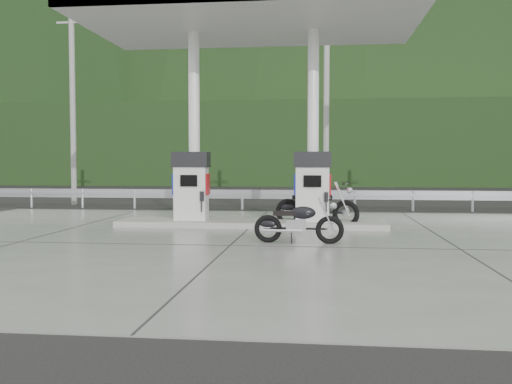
# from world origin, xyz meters

# --- Properties ---
(ground) EXTENTS (160.00, 160.00, 0.00)m
(ground) POSITION_xyz_m (0.00, 0.00, 0.00)
(ground) COLOR black
(ground) RESTS_ON ground
(forecourt_apron) EXTENTS (18.00, 14.00, 0.02)m
(forecourt_apron) POSITION_xyz_m (0.00, 0.00, 0.01)
(forecourt_apron) COLOR slate
(forecourt_apron) RESTS_ON ground
(pump_island) EXTENTS (7.00, 1.40, 0.15)m
(pump_island) POSITION_xyz_m (0.00, 2.50, 0.10)
(pump_island) COLOR gray
(pump_island) RESTS_ON forecourt_apron
(gas_pump_left) EXTENTS (0.95, 0.55, 1.80)m
(gas_pump_left) POSITION_xyz_m (-1.60, 2.50, 1.07)
(gas_pump_left) COLOR silver
(gas_pump_left) RESTS_ON pump_island
(gas_pump_right) EXTENTS (0.95, 0.55, 1.80)m
(gas_pump_right) POSITION_xyz_m (1.60, 2.50, 1.07)
(gas_pump_right) COLOR silver
(gas_pump_right) RESTS_ON pump_island
(canopy_column_left) EXTENTS (0.30, 0.30, 5.00)m
(canopy_column_left) POSITION_xyz_m (-1.60, 2.90, 2.67)
(canopy_column_left) COLOR white
(canopy_column_left) RESTS_ON pump_island
(canopy_column_right) EXTENTS (0.30, 0.30, 5.00)m
(canopy_column_right) POSITION_xyz_m (1.60, 2.90, 2.67)
(canopy_column_right) COLOR white
(canopy_column_right) RESTS_ON pump_island
(canopy_roof) EXTENTS (8.50, 5.00, 0.40)m
(canopy_roof) POSITION_xyz_m (0.00, 2.50, 5.37)
(canopy_roof) COLOR silver
(canopy_roof) RESTS_ON canopy_column_left
(guardrail) EXTENTS (26.00, 0.16, 1.42)m
(guardrail) POSITION_xyz_m (0.00, 8.00, 0.71)
(guardrail) COLOR #AAACB2
(guardrail) RESTS_ON ground
(road) EXTENTS (60.00, 7.00, 0.01)m
(road) POSITION_xyz_m (0.00, 11.50, 0.00)
(road) COLOR black
(road) RESTS_ON ground
(utility_pole_a) EXTENTS (0.22, 0.22, 8.00)m
(utility_pole_a) POSITION_xyz_m (-8.00, 9.50, 4.00)
(utility_pole_a) COLOR gray
(utility_pole_a) RESTS_ON ground
(utility_pole_b) EXTENTS (0.22, 0.22, 8.00)m
(utility_pole_b) POSITION_xyz_m (2.00, 9.50, 4.00)
(utility_pole_b) COLOR gray
(utility_pole_b) RESTS_ON ground
(tree_band) EXTENTS (80.00, 6.00, 6.00)m
(tree_band) POSITION_xyz_m (0.00, 30.00, 3.00)
(tree_band) COLOR black
(tree_band) RESTS_ON ground
(forested_hills) EXTENTS (100.00, 40.00, 140.00)m
(forested_hills) POSITION_xyz_m (0.00, 60.00, 0.00)
(forested_hills) COLOR black
(forested_hills) RESTS_ON ground
(motorcycle_left) EXTENTS (1.76, 0.63, 0.83)m
(motorcycle_left) POSITION_xyz_m (1.36, -0.47, 0.43)
(motorcycle_left) COLOR black
(motorcycle_left) RESTS_ON forecourt_apron
(motorcycle_right) EXTENTS (2.22, 1.17, 1.00)m
(motorcycle_right) POSITION_xyz_m (1.70, 2.76, 0.52)
(motorcycle_right) COLOR black
(motorcycle_right) RESTS_ON forecourt_apron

